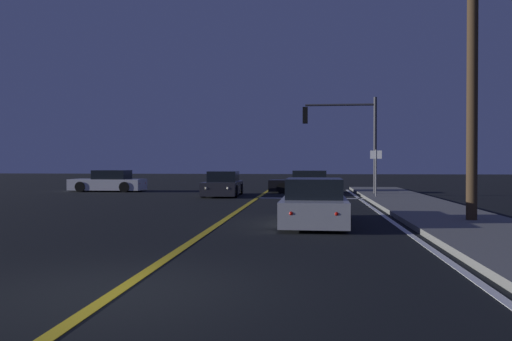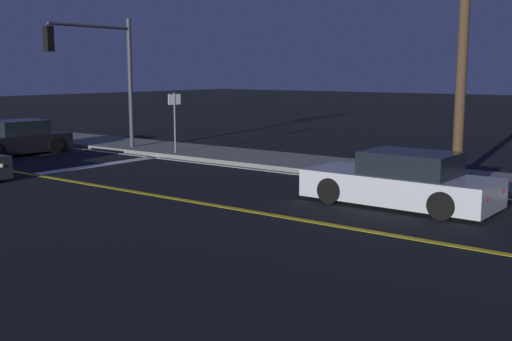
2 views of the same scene
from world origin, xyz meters
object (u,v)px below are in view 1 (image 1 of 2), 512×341
Objects in this scene: traffic_signal_near_right at (347,130)px; street_sign_corner at (376,166)px; car_following_oncoming_white at (109,182)px; car_side_waiting_black at (306,183)px; utility_pole_right at (472,43)px; car_parked_curb_charcoal at (223,185)px; car_mid_block_silver at (314,204)px.

street_sign_corner is (1.18, -2.80, -1.95)m from traffic_signal_near_right.
car_side_waiting_black is at bearing -91.56° from car_following_oncoming_white.
utility_pole_right reaches higher than car_side_waiting_black.
utility_pole_right is (17.25, -16.36, 4.64)m from car_following_oncoming_white.
car_parked_curb_charcoal and car_side_waiting_black have the same top height.
car_parked_curb_charcoal is at bearing -115.23° from car_following_oncoming_white.
car_following_oncoming_white is at bearing 159.74° from street_sign_corner.
car_side_waiting_black is (12.43, -0.35, -0.00)m from car_following_oncoming_white.
traffic_signal_near_right reaches higher than car_parked_curb_charcoal.
car_mid_block_silver and car_side_waiting_black have the same top height.
traffic_signal_near_right is (14.66, -3.05, 3.01)m from car_following_oncoming_white.
traffic_signal_near_right is at bearing 82.72° from car_mid_block_silver.
car_following_oncoming_white and car_parked_curb_charcoal have the same top height.
car_side_waiting_black is 4.62m from traffic_signal_near_right.
utility_pole_right is (4.82, -16.01, 4.64)m from car_side_waiting_black.
car_mid_block_silver is 16.27m from car_side_waiting_black.
car_mid_block_silver is at bearing 81.91° from traffic_signal_near_right.
car_side_waiting_black is at bearing 121.84° from street_sign_corner.
car_parked_curb_charcoal is (7.91, -3.74, -0.00)m from car_following_oncoming_white.
car_mid_block_silver and car_parked_curb_charcoal have the same top height.
car_side_waiting_black is at bearing 91.89° from car_mid_block_silver.
utility_pole_right is (2.58, -13.31, 1.63)m from traffic_signal_near_right.
car_parked_curb_charcoal is 0.84× the size of traffic_signal_near_right.
street_sign_corner is (7.93, -2.11, 1.06)m from car_parked_curb_charcoal.
car_side_waiting_black is (-0.31, 16.26, -0.00)m from car_mid_block_silver.
car_parked_curb_charcoal is at bearing 126.49° from utility_pole_right.
car_following_oncoming_white is 24.22m from utility_pole_right.
utility_pole_right is at bearing 124.81° from car_parked_curb_charcoal.
car_following_oncoming_white and car_side_waiting_black have the same top height.
utility_pole_right is at bearing 100.98° from traffic_signal_near_right.
car_following_oncoming_white is 16.92m from street_sign_corner.
car_side_waiting_black is 17.35m from utility_pole_right.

